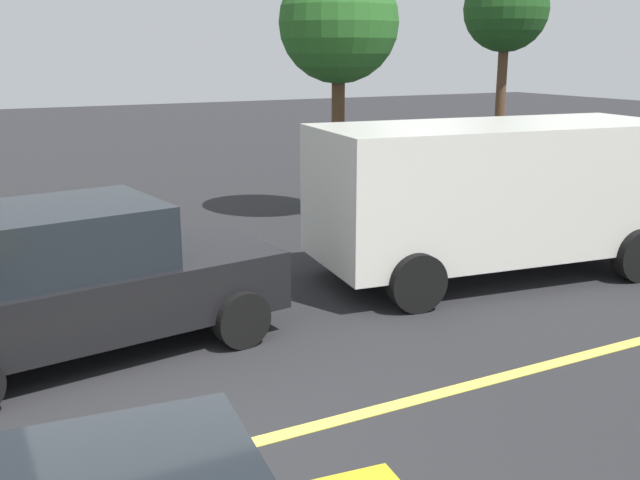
{
  "coord_description": "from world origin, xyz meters",
  "views": [
    {
      "loc": [
        -1.54,
        -5.09,
        3.18
      ],
      "look_at": [
        1.51,
        0.7,
        1.48
      ],
      "focal_mm": 40.84,
      "sensor_mm": 36.0,
      "label": 1
    }
  ],
  "objects_px": {
    "tree_right_verge": "(506,11)",
    "car_black_mid_road": "(79,279)",
    "tree_centre_verge": "(339,24)",
    "white_van": "(494,189)"
  },
  "relations": [
    {
      "from": "white_van",
      "to": "tree_right_verge",
      "type": "xyz_separation_m",
      "value": [
        5.45,
        6.13,
        2.84
      ]
    },
    {
      "from": "car_black_mid_road",
      "to": "tree_centre_verge",
      "type": "xyz_separation_m",
      "value": [
        5.55,
        4.3,
        2.83
      ]
    },
    {
      "from": "white_van",
      "to": "car_black_mid_road",
      "type": "bearing_deg",
      "value": -178.62
    },
    {
      "from": "car_black_mid_road",
      "to": "tree_centre_verge",
      "type": "relative_size",
      "value": 0.9
    },
    {
      "from": "white_van",
      "to": "tree_centre_verge",
      "type": "distance_m",
      "value": 4.8
    },
    {
      "from": "white_van",
      "to": "tree_right_verge",
      "type": "bearing_deg",
      "value": 48.35
    },
    {
      "from": "tree_centre_verge",
      "to": "car_black_mid_road",
      "type": "bearing_deg",
      "value": -142.27
    },
    {
      "from": "tree_centre_verge",
      "to": "white_van",
      "type": "bearing_deg",
      "value": -86.85
    },
    {
      "from": "tree_right_verge",
      "to": "car_black_mid_road",
      "type": "bearing_deg",
      "value": -150.84
    },
    {
      "from": "car_black_mid_road",
      "to": "white_van",
      "type": "bearing_deg",
      "value": 1.38
    }
  ]
}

